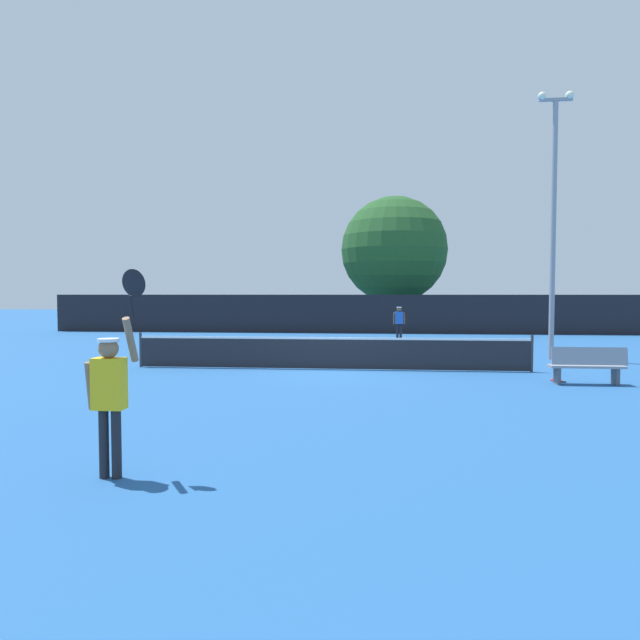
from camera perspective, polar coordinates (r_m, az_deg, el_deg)
name	(u,v)px	position (r m, az deg, el deg)	size (l,w,h in m)	color
ground_plane	(330,369)	(16.89, 1.00, -5.02)	(120.00, 120.00, 0.00)	#235693
tennis_net	(330,352)	(16.83, 1.00, -3.29)	(11.81, 0.08, 1.07)	#232328
perimeter_fence	(351,314)	(32.21, 3.15, 0.62)	(35.31, 0.12, 2.21)	black
player_serving	(110,386)	(7.38, -20.47, -6.24)	(0.68, 0.40, 2.58)	yellow
player_receiving	(399,320)	(27.39, 8.02, 0.00)	(0.57, 0.24, 1.62)	blue
tennis_ball	(302,355)	(20.44, -1.80, -3.58)	(0.07, 0.07, 0.07)	#CCE033
spare_racket	(557,380)	(15.92, 22.86, -5.64)	(0.28, 0.52, 0.04)	black
courtside_bench	(587,366)	(15.50, 25.46, -4.19)	(1.80, 0.44, 0.95)	gray
light_pole	(554,210)	(21.09, 22.60, 10.27)	(1.18, 0.28, 9.09)	gray
large_tree	(394,250)	(37.75, 7.53, 7.06)	(7.00, 7.00, 8.66)	brown
parked_car_near	(305,316)	(38.04, -1.55, 0.45)	(2.05, 4.27, 1.69)	black
parked_car_mid	(390,315)	(38.83, 7.08, 0.47)	(2.19, 4.32, 1.69)	navy
parked_car_far	(457,315)	(39.66, 13.68, 0.46)	(2.12, 4.29, 1.69)	white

